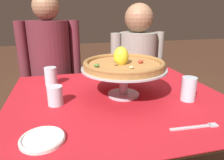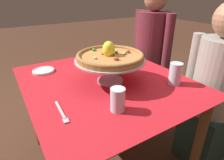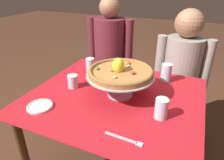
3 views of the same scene
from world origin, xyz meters
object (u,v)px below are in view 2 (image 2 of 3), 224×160
water_glass_back_left (115,53)px  side_plate (44,71)px  pizza_stand (110,64)px  diner_left (150,62)px  pizza (110,56)px  diner_right (213,95)px  water_glass_back_right (175,75)px  water_glass_side_right (118,101)px  water_glass_side_left (83,61)px  dinner_fork (62,113)px

water_glass_back_left → side_plate: 0.59m
pizza_stand → diner_left: (-0.38, 0.69, -0.23)m
diner_left → pizza_stand: bearing=-61.1°
pizza → water_glass_back_left: size_ratio=3.80×
water_glass_back_left → diner_right: bearing=29.1°
diner_right → pizza_stand: bearing=-116.2°
water_glass_back_right → water_glass_side_right: bearing=-83.2°
pizza_stand → water_glass_back_left: pizza_stand is taller
water_glass_side_left → diner_right: (0.66, 0.68, -0.18)m
pizza → water_glass_back_left: pizza is taller
water_glass_back_right → diner_right: diner_right is taller
dinner_fork → side_plate: bearing=174.9°
water_glass_side_right → diner_left: (-0.67, 0.83, -0.17)m
pizza_stand → water_glass_side_right: size_ratio=3.66×
side_plate → dinner_fork: side_plate is taller
water_glass_side_right → diner_left: size_ratio=0.09×
water_glass_back_left → diner_left: bearing=91.7°
dinner_fork → diner_right: 1.05m
pizza_stand → water_glass_side_left: pizza_stand is taller
pizza_stand → water_glass_back_right: bearing=53.6°
water_glass_side_right → diner_left: bearing=129.1°
side_plate → diner_right: size_ratio=0.13×
side_plate → diner_right: (0.71, 0.98, -0.15)m
water_glass_side_right → side_plate: (-0.68, -0.19, -0.04)m
water_glass_back_right → water_glass_back_left: 0.61m
water_glass_back_right → dinner_fork: bearing=-95.0°
pizza → side_plate: bearing=-139.8°
diner_right → pizza: bearing=-116.3°
water_glass_side_right → diner_right: bearing=87.8°
pizza → dinner_fork: bearing=-64.7°
water_glass_back_right → diner_left: bearing=149.0°
water_glass_side_left → water_glass_back_right: bearing=31.3°
pizza_stand → water_glass_side_right: pizza_stand is taller
water_glass_side_right → water_glass_back_right: 0.46m
water_glass_side_left → water_glass_back_left: 0.30m
dinner_fork → water_glass_side_left: bearing=146.5°
diner_right → water_glass_back_right: bearing=-104.4°
diner_right → water_glass_side_right: bearing=-92.2°
dinner_fork → diner_right: bearing=81.9°
water_glass_back_left → diner_left: diner_left is taller
pizza_stand → side_plate: pizza_stand is taller
water_glass_side_left → dinner_fork: water_glass_side_left is taller
pizza_stand → dinner_fork: (0.18, -0.37, -0.11)m
pizza → diner_right: bearing=63.7°
pizza_stand → water_glass_back_left: size_ratio=4.02×
water_glass_side_right → water_glass_back_right: bearing=96.8°
pizza → water_glass_back_right: pizza is taller
pizza_stand → pizza: (-0.00, 0.00, 0.06)m
water_glass_back_left → dinner_fork: water_glass_back_left is taller
side_plate → dinner_fork: size_ratio=0.78×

